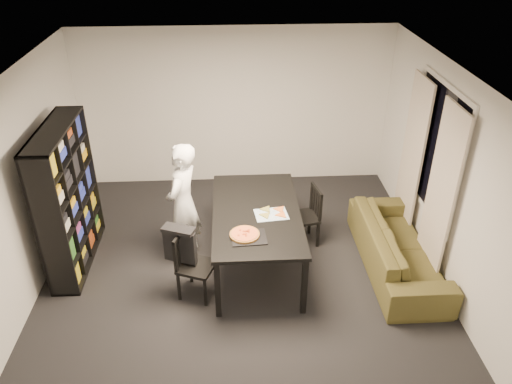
{
  "coord_description": "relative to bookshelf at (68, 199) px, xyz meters",
  "views": [
    {
      "loc": [
        -0.09,
        -4.91,
        4.18
      ],
      "look_at": [
        0.21,
        0.46,
        1.05
      ],
      "focal_mm": 35.0,
      "sensor_mm": 36.0,
      "label": 1
    }
  ],
  "objects": [
    {
      "name": "room",
      "position": [
        2.16,
        -0.6,
        0.35
      ],
      "size": [
        5.01,
        5.51,
        2.61
      ],
      "color": "black",
      "rests_on": "ground"
    },
    {
      "name": "window_pane",
      "position": [
        4.64,
        -0.0,
        0.55
      ],
      "size": [
        0.02,
        1.4,
        1.6
      ],
      "primitive_type": "cube",
      "color": "black",
      "rests_on": "room"
    },
    {
      "name": "window_frame",
      "position": [
        4.64,
        -0.0,
        0.55
      ],
      "size": [
        0.03,
        1.52,
        1.72
      ],
      "primitive_type": "cube",
      "color": "white",
      "rests_on": "room"
    },
    {
      "name": "curtain_left",
      "position": [
        4.56,
        -0.52,
        0.2
      ],
      "size": [
        0.03,
        0.7,
        2.25
      ],
      "primitive_type": "cube",
      "color": "beige",
      "rests_on": "room"
    },
    {
      "name": "curtain_right",
      "position": [
        4.56,
        0.52,
        0.2
      ],
      "size": [
        0.03,
        0.7,
        2.25
      ],
      "primitive_type": "cube",
      "color": "beige",
      "rests_on": "room"
    },
    {
      "name": "bookshelf",
      "position": [
        0.0,
        0.0,
        0.0
      ],
      "size": [
        0.35,
        1.5,
        1.9
      ],
      "primitive_type": "cube",
      "color": "black",
      "rests_on": "room"
    },
    {
      "name": "dining_table",
      "position": [
        2.37,
        -0.24,
        -0.2
      ],
      "size": [
        1.1,
        1.97,
        0.82
      ],
      "color": "black",
      "rests_on": "room"
    },
    {
      "name": "chair_left",
      "position": [
        1.55,
        -0.75,
        -0.46
      ],
      "size": [
        0.52,
        0.52,
        0.86
      ],
      "rotation": [
        0.0,
        0.0,
        1.2
      ],
      "color": "black",
      "rests_on": "room"
    },
    {
      "name": "chair_right",
      "position": [
        3.12,
        0.25,
        -0.47
      ],
      "size": [
        0.46,
        0.46,
        0.84
      ],
      "rotation": [
        0.0,
        0.0,
        -1.37
      ],
      "color": "black",
      "rests_on": "room"
    },
    {
      "name": "draped_jacket",
      "position": [
        1.44,
        -0.7,
        -0.24
      ],
      "size": [
        0.41,
        0.29,
        0.48
      ],
      "rotation": [
        0.0,
        0.0,
        1.2
      ],
      "color": "black",
      "rests_on": "chair_left"
    },
    {
      "name": "person",
      "position": [
        1.44,
        -0.01,
        -0.12
      ],
      "size": [
        0.58,
        0.71,
        1.66
      ],
      "primitive_type": "imported",
      "rotation": [
        0.0,
        0.0,
        -1.92
      ],
      "color": "white",
      "rests_on": "room"
    },
    {
      "name": "baking_tray",
      "position": [
        2.25,
        -0.8,
        -0.12
      ],
      "size": [
        0.42,
        0.34,
        0.01
      ],
      "primitive_type": "cube",
      "rotation": [
        0.0,
        0.0,
        0.06
      ],
      "color": "black",
      "rests_on": "dining_table"
    },
    {
      "name": "pepperoni_pizza",
      "position": [
        2.2,
        -0.76,
        -0.1
      ],
      "size": [
        0.35,
        0.35,
        0.03
      ],
      "rotation": [
        0.0,
        0.0,
        -0.04
      ],
      "color": "brown",
      "rests_on": "dining_table"
    },
    {
      "name": "kitchen_towel",
      "position": [
        2.55,
        -0.32,
        -0.12
      ],
      "size": [
        0.43,
        0.34,
        0.01
      ],
      "primitive_type": "cube",
      "rotation": [
        0.0,
        0.0,
        0.12
      ],
      "color": "white",
      "rests_on": "dining_table"
    },
    {
      "name": "pizza_slices",
      "position": [
        2.57,
        -0.28,
        -0.11
      ],
      "size": [
        0.46,
        0.42,
        0.01
      ],
      "primitive_type": null,
      "rotation": [
        0.0,
        0.0,
        -0.37
      ],
      "color": "#CC7E3F",
      "rests_on": "dining_table"
    },
    {
      "name": "sofa",
      "position": [
        4.2,
        -0.39,
        -0.64
      ],
      "size": [
        0.83,
        2.11,
        0.62
      ],
      "primitive_type": "imported",
      "rotation": [
        0.0,
        0.0,
        1.57
      ],
      "color": "#47431C",
      "rests_on": "room"
    }
  ]
}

